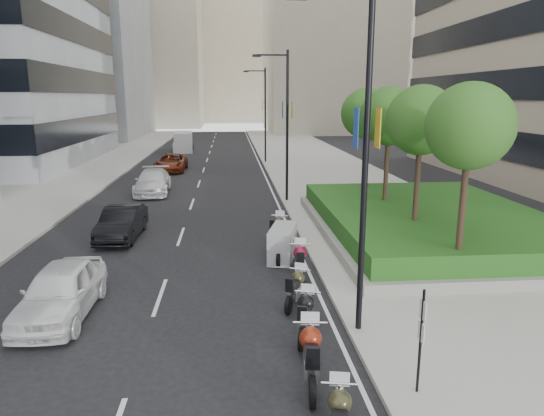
{
  "coord_description": "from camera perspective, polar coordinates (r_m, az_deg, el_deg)",
  "views": [
    {
      "loc": [
        0.87,
        -11.01,
        6.38
      ],
      "look_at": [
        2.51,
        7.87,
        2.0
      ],
      "focal_mm": 32.0,
      "sensor_mm": 36.0,
      "label": 1
    }
  ],
  "objects": [
    {
      "name": "sidewalk_right",
      "position": [
        42.28,
        6.2,
        4.36
      ],
      "size": [
        10.0,
        100.0,
        0.15
      ],
      "primitive_type": "cube",
      "color": "#9E9B93",
      "rests_on": "ground"
    },
    {
      "name": "motorcycle_5",
      "position": [
        19.35,
        1.25,
        -4.16
      ],
      "size": [
        1.42,
        2.35,
        1.33
      ],
      "rotation": [
        0.0,
        0.0,
        1.31
      ],
      "color": "black",
      "rests_on": "ground"
    },
    {
      "name": "lamp_post_2",
      "position": [
        47.14,
        -0.99,
        11.41
      ],
      "size": [
        2.34,
        0.45,
        9.0
      ],
      "color": "black",
      "rests_on": "ground"
    },
    {
      "name": "motorcycle_6",
      "position": [
        21.53,
        0.61,
        -2.54
      ],
      "size": [
        0.99,
        2.21,
        1.14
      ],
      "rotation": [
        0.0,
        0.0,
        1.24
      ],
      "color": "black",
      "rests_on": "ground"
    },
    {
      "name": "tree_2",
      "position": [
        24.26,
        13.6,
        10.4
      ],
      "size": [
        2.8,
        2.8,
        6.3
      ],
      "color": "#332319",
      "rests_on": "planter"
    },
    {
      "name": "lane_centre",
      "position": [
        41.57,
        -8.19,
        4.06
      ],
      "size": [
        0.12,
        100.0,
        0.01
      ],
      "primitive_type": "cube",
      "color": "silver",
      "rests_on": "ground"
    },
    {
      "name": "lane_edge",
      "position": [
        41.6,
        -1.0,
        4.19
      ],
      "size": [
        0.12,
        100.0,
        0.01
      ],
      "primitive_type": "cube",
      "color": "silver",
      "rests_on": "ground"
    },
    {
      "name": "car_d",
      "position": [
        43.29,
        -11.78,
        5.25
      ],
      "size": [
        2.56,
        5.37,
        1.48
      ],
      "primitive_type": "imported",
      "rotation": [
        0.0,
        0.0,
        -0.02
      ],
      "color": "#5A1C0A",
      "rests_on": "ground"
    },
    {
      "name": "delivery_van",
      "position": [
        58.42,
        -10.38,
        7.57
      ],
      "size": [
        2.42,
        5.51,
        2.25
      ],
      "rotation": [
        0.0,
        0.0,
        0.07
      ],
      "color": "silver",
      "rests_on": "ground"
    },
    {
      "name": "parking_sign",
      "position": [
        10.99,
        17.11,
        -14.21
      ],
      "size": [
        0.06,
        0.32,
        2.5
      ],
      "color": "black",
      "rests_on": "ground"
    },
    {
      "name": "building_cream_right",
      "position": [
        94.15,
        8.57,
        19.96
      ],
      "size": [
        28.0,
        24.0,
        36.0
      ],
      "primitive_type": "cube",
      "color": "#B7AD93",
      "rests_on": "ground"
    },
    {
      "name": "motorcycle_2",
      "position": [
        13.5,
        3.94,
        -12.48
      ],
      "size": [
        0.85,
        2.12,
        1.08
      ],
      "rotation": [
        0.0,
        0.0,
        1.3
      ],
      "color": "black",
      "rests_on": "ground"
    },
    {
      "name": "motorcycle_4",
      "position": [
        17.36,
        3.32,
        -6.4
      ],
      "size": [
        0.77,
        2.31,
        1.15
      ],
      "rotation": [
        0.0,
        0.0,
        1.43
      ],
      "color": "black",
      "rests_on": "ground"
    },
    {
      "name": "sidewalk_left",
      "position": [
        43.44,
        -22.18,
        3.7
      ],
      "size": [
        8.0,
        100.0,
        0.15
      ],
      "primitive_type": "cube",
      "color": "#9E9B93",
      "rests_on": "ground"
    },
    {
      "name": "motorcycle_3",
      "position": [
        15.36,
        2.81,
        -9.34
      ],
      "size": [
        0.98,
        1.9,
        1.01
      ],
      "rotation": [
        0.0,
        0.0,
        1.16
      ],
      "color": "black",
      "rests_on": "ground"
    },
    {
      "name": "car_c",
      "position": [
        33.56,
        -13.84,
        3.03
      ],
      "size": [
        2.48,
        5.51,
        1.57
      ],
      "primitive_type": "imported",
      "rotation": [
        0.0,
        0.0,
        0.05
      ],
      "color": "silver",
      "rests_on": "ground"
    },
    {
      "name": "tree_3",
      "position": [
        28.08,
        11.01,
        10.83
      ],
      "size": [
        2.8,
        2.8,
        6.3
      ],
      "color": "#332319",
      "rests_on": "planter"
    },
    {
      "name": "lamp_post_0",
      "position": [
        12.52,
        10.3,
        6.78
      ],
      "size": [
        2.34,
        0.45,
        9.0
      ],
      "color": "black",
      "rests_on": "ground"
    },
    {
      "name": "ground",
      "position": [
        12.75,
        -8.58,
        -17.15
      ],
      "size": [
        160.0,
        160.0,
        0.0
      ],
      "primitive_type": "plane",
      "color": "black",
      "rests_on": "ground"
    },
    {
      "name": "tree_0",
      "position": [
        16.87,
        22.23,
        8.82
      ],
      "size": [
        2.8,
        2.8,
        6.3
      ],
      "color": "#332319",
      "rests_on": "planter"
    },
    {
      "name": "car_b",
      "position": [
        23.23,
        -17.24,
        -1.66
      ],
      "size": [
        1.69,
        4.48,
        1.46
      ],
      "primitive_type": "imported",
      "rotation": [
        0.0,
        0.0,
        -0.03
      ],
      "color": "black",
      "rests_on": "ground"
    },
    {
      "name": "car_a",
      "position": [
        15.77,
        -23.6,
        -8.94
      ],
      "size": [
        1.88,
        4.57,
        1.55
      ],
      "primitive_type": "imported",
      "rotation": [
        0.0,
        0.0,
        -0.01
      ],
      "color": "white",
      "rests_on": "ground"
    },
    {
      "name": "building_cream_left",
      "position": [
        113.1,
        -15.3,
        17.96
      ],
      "size": [
        26.0,
        24.0,
        34.0
      ],
      "primitive_type": "cube",
      "color": "#B7AD93",
      "rests_on": "ground"
    },
    {
      "name": "planter",
      "position": [
        23.69,
        17.91,
        -2.38
      ],
      "size": [
        10.0,
        14.0,
        0.4
      ],
      "primitive_type": "cube",
      "color": "gray",
      "rests_on": "sidewalk_right"
    },
    {
      "name": "lamp_post_1",
      "position": [
        29.22,
        1.5,
        10.43
      ],
      "size": [
        2.34,
        0.45,
        9.0
      ],
      "color": "black",
      "rests_on": "ground"
    },
    {
      "name": "hedge",
      "position": [
        23.54,
        18.01,
        -0.97
      ],
      "size": [
        9.4,
        13.4,
        0.8
      ],
      "primitive_type": "cube",
      "color": "#204012",
      "rests_on": "planter"
    },
    {
      "name": "building_grey_far",
      "position": [
        85.18,
        -23.07,
        17.83
      ],
      "size": [
        22.0,
        26.0,
        30.0
      ],
      "primitive_type": "cube",
      "color": "gray",
      "rests_on": "ground"
    },
    {
      "name": "tree_1",
      "position": [
        20.51,
        17.15,
        9.78
      ],
      "size": [
        2.8,
        2.8,
        6.3
      ],
      "color": "#332319",
      "rests_on": "planter"
    },
    {
      "name": "motorcycle_1",
      "position": [
        11.5,
        4.58,
        -16.92
      ],
      "size": [
        0.81,
        2.43,
        1.21
      ],
      "rotation": [
        0.0,
        0.0,
        1.45
      ],
      "color": "black",
      "rests_on": "ground"
    },
    {
      "name": "building_cream_centre",
      "position": [
        131.62,
        -4.68,
        18.47
      ],
      "size": [
        30.0,
        24.0,
        38.0
      ],
      "primitive_type": "cube",
      "color": "#B7AD93",
      "rests_on": "ground"
    }
  ]
}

